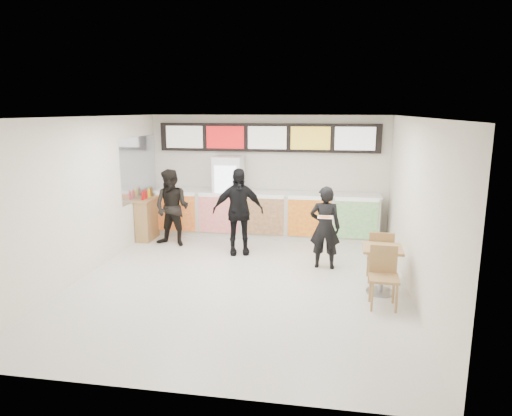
% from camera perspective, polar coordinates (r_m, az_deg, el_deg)
% --- Properties ---
extents(floor, '(7.00, 7.00, 0.00)m').
position_cam_1_polar(floor, '(8.61, -1.87, -9.08)').
color(floor, beige).
rests_on(floor, ground).
extents(ceiling, '(7.00, 7.00, 0.00)m').
position_cam_1_polar(ceiling, '(8.03, -2.02, 11.31)').
color(ceiling, white).
rests_on(ceiling, wall_back).
extents(wall_back, '(6.00, 0.00, 6.00)m').
position_cam_1_polar(wall_back, '(11.59, 1.48, 4.12)').
color(wall_back, silver).
rests_on(wall_back, floor).
extents(wall_left, '(0.00, 7.00, 7.00)m').
position_cam_1_polar(wall_left, '(9.25, -20.48, 1.31)').
color(wall_left, silver).
rests_on(wall_left, floor).
extents(wall_right, '(0.00, 7.00, 7.00)m').
position_cam_1_polar(wall_right, '(8.15, 19.20, 0.03)').
color(wall_right, silver).
rests_on(wall_right, floor).
extents(service_counter, '(5.56, 0.77, 1.14)m').
position_cam_1_polar(service_counter, '(11.36, 1.17, -0.80)').
color(service_counter, silver).
rests_on(service_counter, floor).
extents(menu_board, '(5.50, 0.14, 0.70)m').
position_cam_1_polar(menu_board, '(11.41, 1.44, 8.79)').
color(menu_board, black).
rests_on(menu_board, wall_back).
extents(drinks_fridge, '(0.70, 0.67, 2.00)m').
position_cam_1_polar(drinks_fridge, '(11.46, -3.44, 1.48)').
color(drinks_fridge, white).
rests_on(drinks_fridge, floor).
extents(mirror_panel, '(0.01, 2.00, 1.50)m').
position_cam_1_polar(mirror_panel, '(11.37, -14.42, 4.86)').
color(mirror_panel, '#B2B7BF').
rests_on(mirror_panel, wall_left).
extents(customer_main, '(0.63, 0.44, 1.67)m').
position_cam_1_polar(customer_main, '(9.16, 8.61, -2.42)').
color(customer_main, black).
rests_on(customer_main, floor).
extents(customer_left, '(0.97, 0.81, 1.79)m').
position_cam_1_polar(customer_left, '(10.75, -10.45, 0.01)').
color(customer_left, black).
rests_on(customer_left, floor).
extents(customer_mid, '(1.20, 0.75, 1.90)m').
position_cam_1_polar(customer_mid, '(9.95, -2.26, -0.43)').
color(customer_mid, black).
rests_on(customer_mid, floor).
extents(pizza_slice, '(0.36, 0.36, 0.02)m').
position_cam_1_polar(pizza_slice, '(8.65, 8.63, -1.08)').
color(pizza_slice, beige).
rests_on(pizza_slice, customer_main).
extents(cafe_table, '(0.68, 1.69, 0.98)m').
position_cam_1_polar(cafe_table, '(8.17, 15.45, -6.47)').
color(cafe_table, '#A97D4D').
rests_on(cafe_table, floor).
extents(condiment_ledge, '(0.37, 0.91, 1.21)m').
position_cam_1_polar(condiment_ledge, '(11.51, -13.35, -1.23)').
color(condiment_ledge, '#A97D4D').
rests_on(condiment_ledge, floor).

